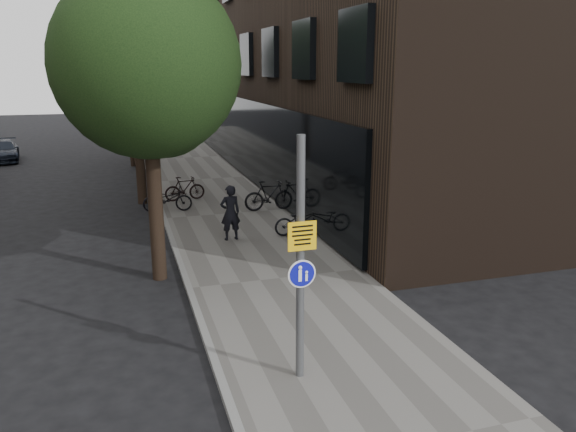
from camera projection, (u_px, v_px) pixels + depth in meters
name	position (u px, v px, depth m)	size (l,w,h in m)	color
ground	(315.00, 345.00, 10.93)	(120.00, 120.00, 0.00)	black
sidewalk	(228.00, 215.00, 20.23)	(4.50, 60.00, 0.12)	#63605C
curb_edge	(165.00, 220.00, 19.59)	(0.15, 60.00, 0.13)	slate
street_tree_near	(150.00, 73.00, 13.19)	(4.40, 4.40, 7.50)	black
street_tree_mid	(135.00, 70.00, 21.04)	(5.00, 5.00, 7.80)	black
street_tree_far	(129.00, 69.00, 29.36)	(5.00, 5.00, 7.80)	black
signpost	(300.00, 260.00, 9.10)	(0.48, 0.14, 4.13)	#595B5E
pedestrian	(230.00, 213.00, 16.96)	(0.62, 0.41, 1.70)	black
parked_bike_facade_near	(301.00, 220.00, 17.58)	(0.60, 1.73, 0.91)	black
parked_bike_facade_far	(269.00, 195.00, 20.52)	(0.52, 1.85, 1.11)	black
parked_bike_curb_near	(167.00, 199.00, 20.38)	(0.61, 1.76, 0.92)	black
parked_bike_curb_far	(185.00, 188.00, 22.07)	(0.45, 1.59, 0.95)	black
parked_car_far	(3.00, 151.00, 31.98)	(1.62, 3.98, 1.16)	black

